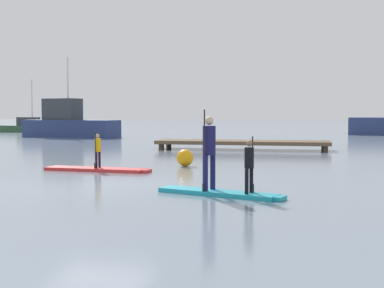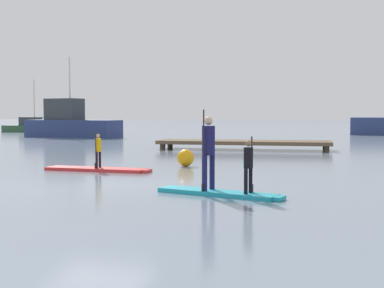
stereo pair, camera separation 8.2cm
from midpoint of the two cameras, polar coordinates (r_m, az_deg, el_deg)
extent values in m
plane|color=gray|center=(14.28, -9.37, -4.34)|extent=(240.00, 240.00, 0.00)
cube|color=red|center=(17.97, -9.88, -2.61)|extent=(3.43, 1.03, 0.10)
cube|color=red|center=(17.25, -4.72, -2.82)|extent=(0.28, 0.53, 0.09)
cylinder|color=black|center=(18.00, -9.49, -1.60)|extent=(0.08, 0.08, 0.52)
cylinder|color=black|center=(17.80, -9.81, -1.66)|extent=(0.08, 0.08, 0.52)
cylinder|color=#F2B20C|center=(17.87, -9.66, -0.11)|extent=(0.21, 0.21, 0.43)
sphere|color=tan|center=(17.85, -9.67, 0.85)|extent=(0.12, 0.12, 0.12)
cylinder|color=black|center=(17.73, -9.90, -0.63)|extent=(0.03, 0.03, 1.17)
cube|color=black|center=(17.77, -9.89, -2.23)|extent=(0.04, 0.14, 0.18)
cube|color=#1E9EB2|center=(12.55, 2.77, -5.14)|extent=(2.92, 1.48, 0.10)
cube|color=#1E9EB2|center=(11.92, 9.15, -5.63)|extent=(0.36, 0.45, 0.09)
cylinder|color=#19194C|center=(12.75, 2.30, -2.93)|extent=(0.12, 0.12, 0.81)
cylinder|color=#19194C|center=(12.44, 1.51, -3.08)|extent=(0.12, 0.12, 0.81)
cylinder|color=#19194C|center=(12.53, 1.92, 0.38)|extent=(0.38, 0.38, 0.67)
sphere|color=beige|center=(12.52, 1.92, 2.45)|extent=(0.19, 0.19, 0.19)
cylinder|color=black|center=(12.35, 1.41, -0.69)|extent=(0.03, 0.03, 1.86)
cube|color=black|center=(12.44, 1.41, -4.56)|extent=(0.07, 0.14, 0.18)
cylinder|color=black|center=(12.26, 6.33, -3.79)|extent=(0.09, 0.09, 0.56)
cylinder|color=black|center=(12.04, 5.85, -3.92)|extent=(0.09, 0.09, 0.56)
cylinder|color=black|center=(12.10, 6.11, -1.44)|extent=(0.26, 0.26, 0.46)
sphere|color=#8C664C|center=(12.07, 6.12, 0.07)|extent=(0.13, 0.13, 0.13)
cylinder|color=black|center=(12.27, 6.45, -2.15)|extent=(0.03, 0.03, 1.26)
cube|color=black|center=(12.33, 6.43, -4.65)|extent=(0.07, 0.14, 0.18)
cube|color=#2D5638|center=(54.04, -16.47, 1.54)|extent=(5.25, 2.08, 0.66)
cube|color=#33383D|center=(54.02, -16.48, 2.30)|extent=(2.01, 1.34, 0.78)
cylinder|color=silver|center=(53.89, -16.14, 4.61)|extent=(0.12, 0.12, 3.55)
cube|color=navy|center=(42.01, -12.31, 1.58)|extent=(7.87, 3.80, 1.32)
cube|color=#33383D|center=(42.47, -13.16, 3.56)|extent=(2.96, 2.13, 1.61)
cylinder|color=silver|center=(42.22, -12.63, 6.78)|extent=(0.12, 0.12, 3.12)
cube|color=brown|center=(27.63, 5.52, 0.17)|extent=(8.68, 2.11, 0.18)
cylinder|color=#473828|center=(27.65, -3.01, -0.11)|extent=(0.28, 0.28, 0.47)
cylinder|color=#473828|center=(29.12, -2.23, 0.06)|extent=(0.28, 0.28, 0.47)
cylinder|color=#473828|center=(26.71, 13.97, -0.33)|extent=(0.28, 0.28, 0.47)
cylinder|color=#473828|center=(28.22, 13.87, -0.13)|extent=(0.28, 0.28, 0.47)
sphere|color=orange|center=(19.13, -0.55, -1.45)|extent=(0.60, 0.60, 0.60)
camera|label=1|loc=(0.04, -89.85, 0.01)|focal=50.99mm
camera|label=2|loc=(0.04, 90.15, -0.01)|focal=50.99mm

